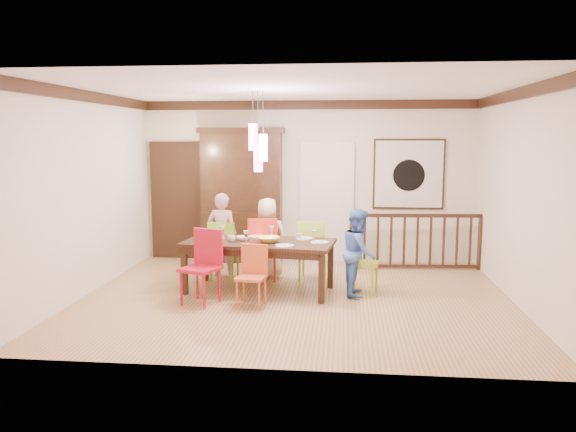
# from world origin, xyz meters

# --- Properties ---
(floor) EXTENTS (6.00, 6.00, 0.00)m
(floor) POSITION_xyz_m (0.00, 0.00, 0.00)
(floor) COLOR olive
(floor) RESTS_ON ground
(ceiling) EXTENTS (6.00, 6.00, 0.00)m
(ceiling) POSITION_xyz_m (0.00, 0.00, 2.90)
(ceiling) COLOR white
(ceiling) RESTS_ON wall_back
(wall_back) EXTENTS (6.00, 0.00, 6.00)m
(wall_back) POSITION_xyz_m (0.00, 2.50, 1.45)
(wall_back) COLOR beige
(wall_back) RESTS_ON floor
(wall_left) EXTENTS (0.00, 5.00, 5.00)m
(wall_left) POSITION_xyz_m (-3.00, 0.00, 1.45)
(wall_left) COLOR beige
(wall_left) RESTS_ON floor
(wall_right) EXTENTS (0.00, 5.00, 5.00)m
(wall_right) POSITION_xyz_m (3.00, 0.00, 1.45)
(wall_right) COLOR beige
(wall_right) RESTS_ON floor
(crown_molding) EXTENTS (6.00, 5.00, 0.16)m
(crown_molding) POSITION_xyz_m (0.00, 0.00, 2.82)
(crown_molding) COLOR black
(crown_molding) RESTS_ON wall_back
(panel_door) EXTENTS (1.04, 0.07, 2.24)m
(panel_door) POSITION_xyz_m (-2.40, 2.45, 1.05)
(panel_door) COLOR black
(panel_door) RESTS_ON wall_back
(white_doorway) EXTENTS (0.97, 0.05, 2.22)m
(white_doorway) POSITION_xyz_m (0.35, 2.46, 1.05)
(white_doorway) COLOR silver
(white_doorway) RESTS_ON wall_back
(painting) EXTENTS (1.25, 0.06, 1.25)m
(painting) POSITION_xyz_m (1.80, 2.46, 1.60)
(painting) COLOR black
(painting) RESTS_ON wall_back
(pendant_cluster) EXTENTS (0.27, 0.21, 1.14)m
(pendant_cluster) POSITION_xyz_m (-0.56, 0.28, 2.11)
(pendant_cluster) COLOR #FF4CAD
(pendant_cluster) RESTS_ON ceiling
(dining_table) EXTENTS (2.25, 1.23, 0.75)m
(dining_table) POSITION_xyz_m (-0.56, 0.28, 0.67)
(dining_table) COLOR black
(dining_table) RESTS_ON floor
(chair_far_left) EXTENTS (0.45, 0.45, 0.94)m
(chair_far_left) POSITION_xyz_m (-1.22, 0.97, 0.54)
(chair_far_left) COLOR #76B428
(chair_far_left) RESTS_ON floor
(chair_far_mid) EXTENTS (0.51, 0.51, 1.01)m
(chair_far_mid) POSITION_xyz_m (-0.60, 0.96, 0.58)
(chair_far_mid) COLOR red
(chair_far_mid) RESTS_ON floor
(chair_far_right) EXTENTS (0.47, 0.47, 0.97)m
(chair_far_right) POSITION_xyz_m (0.18, 0.99, 0.55)
(chair_far_right) COLOR #A3CF38
(chair_far_right) RESTS_ON floor
(chair_near_left) EXTENTS (0.58, 0.58, 1.01)m
(chair_near_left) POSITION_xyz_m (-1.26, -0.44, 0.58)
(chair_near_left) COLOR #A90F25
(chair_near_left) RESTS_ON floor
(chair_near_mid) EXTENTS (0.41, 0.41, 0.82)m
(chair_near_mid) POSITION_xyz_m (-0.55, -0.49, 0.47)
(chair_near_mid) COLOR #C75229
(chair_near_mid) RESTS_ON floor
(chair_end_right) EXTENTS (0.49, 0.49, 0.90)m
(chair_end_right) POSITION_xyz_m (0.96, 0.33, 0.51)
(chair_end_right) COLOR #A9BC21
(chair_end_right) RESTS_ON floor
(china_hutch) EXTENTS (1.53, 0.46, 2.42)m
(china_hutch) POSITION_xyz_m (-1.18, 2.30, 1.21)
(china_hutch) COLOR black
(china_hutch) RESTS_ON floor
(balustrade) EXTENTS (2.33, 0.24, 0.96)m
(balustrade) POSITION_xyz_m (1.92, 1.95, 0.50)
(balustrade) COLOR black
(balustrade) RESTS_ON floor
(person_far_left) EXTENTS (0.54, 0.40, 1.37)m
(person_far_left) POSITION_xyz_m (-1.29, 1.11, 0.68)
(person_far_left) COLOR #D5A2A8
(person_far_left) RESTS_ON floor
(person_far_mid) EXTENTS (0.65, 0.44, 1.30)m
(person_far_mid) POSITION_xyz_m (-0.55, 1.10, 0.65)
(person_far_mid) COLOR beige
(person_far_mid) RESTS_ON floor
(person_end_right) EXTENTS (0.50, 0.63, 1.25)m
(person_end_right) POSITION_xyz_m (0.89, 0.24, 0.62)
(person_end_right) COLOR #4672C5
(person_end_right) RESTS_ON floor
(serving_bowl) EXTENTS (0.41, 0.41, 0.08)m
(serving_bowl) POSITION_xyz_m (-0.41, 0.21, 0.79)
(serving_bowl) COLOR yellow
(serving_bowl) RESTS_ON dining_table
(small_bowl) EXTENTS (0.24, 0.24, 0.06)m
(small_bowl) POSITION_xyz_m (-0.80, 0.30, 0.78)
(small_bowl) COLOR white
(small_bowl) RESTS_ON dining_table
(cup_left) EXTENTS (0.14, 0.14, 0.10)m
(cup_left) POSITION_xyz_m (-0.95, 0.18, 0.80)
(cup_left) COLOR silver
(cup_left) RESTS_ON dining_table
(cup_right) EXTENTS (0.10, 0.10, 0.09)m
(cup_right) POSITION_xyz_m (0.01, 0.49, 0.80)
(cup_right) COLOR silver
(cup_right) RESTS_ON dining_table
(plate_far_left) EXTENTS (0.26, 0.26, 0.01)m
(plate_far_left) POSITION_xyz_m (-1.28, 0.58, 0.76)
(plate_far_left) COLOR white
(plate_far_left) RESTS_ON dining_table
(plate_far_mid) EXTENTS (0.26, 0.26, 0.01)m
(plate_far_mid) POSITION_xyz_m (-0.64, 0.63, 0.76)
(plate_far_mid) COLOR white
(plate_far_mid) RESTS_ON dining_table
(plate_far_right) EXTENTS (0.26, 0.26, 0.01)m
(plate_far_right) POSITION_xyz_m (0.09, 0.53, 0.76)
(plate_far_right) COLOR white
(plate_far_right) RESTS_ON dining_table
(plate_near_left) EXTENTS (0.26, 0.26, 0.01)m
(plate_near_left) POSITION_xyz_m (-1.26, -0.03, 0.76)
(plate_near_left) COLOR white
(plate_near_left) RESTS_ON dining_table
(plate_near_mid) EXTENTS (0.26, 0.26, 0.01)m
(plate_near_mid) POSITION_xyz_m (-0.15, -0.07, 0.76)
(plate_near_mid) COLOR white
(plate_near_mid) RESTS_ON dining_table
(plate_end_right) EXTENTS (0.26, 0.26, 0.01)m
(plate_end_right) POSITION_xyz_m (0.32, 0.24, 0.76)
(plate_end_right) COLOR white
(plate_end_right) RESTS_ON dining_table
(wine_glass_a) EXTENTS (0.08, 0.08, 0.19)m
(wine_glass_a) POSITION_xyz_m (-1.14, 0.42, 0.84)
(wine_glass_a) COLOR #590C19
(wine_glass_a) RESTS_ON dining_table
(wine_glass_b) EXTENTS (0.08, 0.08, 0.19)m
(wine_glass_b) POSITION_xyz_m (-0.40, 0.49, 0.84)
(wine_glass_b) COLOR silver
(wine_glass_b) RESTS_ON dining_table
(wine_glass_c) EXTENTS (0.08, 0.08, 0.19)m
(wine_glass_c) POSITION_xyz_m (-0.71, 0.04, 0.84)
(wine_glass_c) COLOR #590C19
(wine_glass_c) RESTS_ON dining_table
(wine_glass_d) EXTENTS (0.08, 0.08, 0.19)m
(wine_glass_d) POSITION_xyz_m (0.25, 0.15, 0.84)
(wine_glass_d) COLOR silver
(wine_glass_d) RESTS_ON dining_table
(napkin) EXTENTS (0.18, 0.14, 0.01)m
(napkin) POSITION_xyz_m (-0.62, -0.11, 0.76)
(napkin) COLOR #D83359
(napkin) RESTS_ON dining_table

